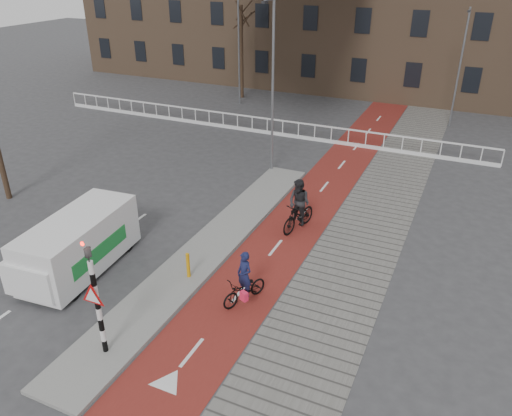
% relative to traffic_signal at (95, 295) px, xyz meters
% --- Properties ---
extents(ground, '(120.00, 120.00, 0.00)m').
position_rel_traffic_signal_xyz_m(ground, '(0.60, 2.02, -1.99)').
color(ground, '#38383A').
rests_on(ground, ground).
extents(bike_lane, '(2.50, 60.00, 0.01)m').
position_rel_traffic_signal_xyz_m(bike_lane, '(2.10, 12.02, -1.98)').
color(bike_lane, maroon).
rests_on(bike_lane, ground).
extents(sidewalk, '(3.00, 60.00, 0.01)m').
position_rel_traffic_signal_xyz_m(sidewalk, '(4.90, 12.02, -1.98)').
color(sidewalk, slate).
rests_on(sidewalk, ground).
extents(curb_island, '(1.80, 16.00, 0.12)m').
position_rel_traffic_signal_xyz_m(curb_island, '(-0.10, 6.02, -1.93)').
color(curb_island, gray).
rests_on(curb_island, ground).
extents(traffic_signal, '(0.80, 0.80, 3.68)m').
position_rel_traffic_signal_xyz_m(traffic_signal, '(0.00, 0.00, 0.00)').
color(traffic_signal, black).
rests_on(traffic_signal, curb_island).
extents(bollard, '(0.12, 0.12, 0.89)m').
position_rel_traffic_signal_xyz_m(bollard, '(0.23, 3.97, -1.43)').
color(bollard, orange).
rests_on(bollard, curb_island).
extents(cyclist_near, '(1.20, 1.77, 1.77)m').
position_rel_traffic_signal_xyz_m(cyclist_near, '(2.45, 3.66, -1.39)').
color(cyclist_near, black).
rests_on(cyclist_near, bike_lane).
extents(cyclist_far, '(1.06, 2.06, 2.11)m').
position_rel_traffic_signal_xyz_m(cyclist_far, '(2.37, 8.70, -1.11)').
color(cyclist_far, black).
rests_on(cyclist_far, bike_lane).
extents(van, '(2.19, 4.68, 1.95)m').
position_rel_traffic_signal_xyz_m(van, '(-3.44, 3.01, -0.96)').
color(van, white).
rests_on(van, ground).
extents(railing, '(28.00, 0.10, 0.99)m').
position_rel_traffic_signal_xyz_m(railing, '(-4.40, 19.02, -1.68)').
color(railing, silver).
rests_on(railing, ground).
extents(tree_mid, '(0.23, 0.23, 6.55)m').
position_rel_traffic_signal_xyz_m(tree_mid, '(-8.58, 26.24, 1.29)').
color(tree_mid, black).
rests_on(tree_mid, ground).
extents(streetlight_near, '(0.12, 0.12, 8.11)m').
position_rel_traffic_signal_xyz_m(streetlight_near, '(-0.91, 13.78, 2.07)').
color(streetlight_near, slate).
rests_on(streetlight_near, ground).
extents(streetlight_left, '(0.12, 0.12, 8.38)m').
position_rel_traffic_signal_xyz_m(streetlight_left, '(-7.96, 24.55, 2.20)').
color(streetlight_left, slate).
rests_on(streetlight_left, ground).
extents(streetlight_right, '(0.12, 0.12, 7.05)m').
position_rel_traffic_signal_xyz_m(streetlight_right, '(6.50, 25.31, 1.54)').
color(streetlight_right, slate).
rests_on(streetlight_right, ground).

